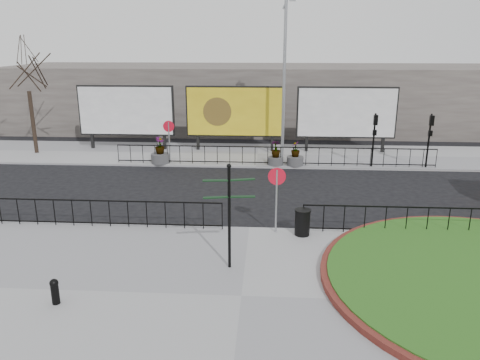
# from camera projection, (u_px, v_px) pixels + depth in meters

# --- Properties ---
(ground) EXTENTS (90.00, 90.00, 0.00)m
(ground) POSITION_uv_depth(u_px,v_px,m) (249.00, 230.00, 17.84)
(ground) COLOR black
(ground) RESTS_ON ground
(pavement_near) EXTENTS (30.00, 10.00, 0.12)m
(pavement_near) POSITION_uv_depth(u_px,v_px,m) (241.00, 298.00, 13.04)
(pavement_near) COLOR gray
(pavement_near) RESTS_ON ground
(pavement_far) EXTENTS (44.00, 6.00, 0.12)m
(pavement_far) POSITION_uv_depth(u_px,v_px,m) (258.00, 155.00, 29.29)
(pavement_far) COLOR gray
(pavement_far) RESTS_ON ground
(railing_near_left) EXTENTS (10.00, 0.10, 1.10)m
(railing_near_left) POSITION_uv_depth(u_px,v_px,m) (91.00, 213.00, 17.72)
(railing_near_left) COLOR black
(railing_near_left) RESTS_ON pavement_near
(railing_near_right) EXTENTS (9.00, 0.10, 1.10)m
(railing_near_right) POSITION_uv_depth(u_px,v_px,m) (428.00, 221.00, 16.97)
(railing_near_right) COLOR black
(railing_near_right) RESTS_ON pavement_near
(railing_far) EXTENTS (18.00, 0.10, 1.10)m
(railing_far) POSITION_uv_depth(u_px,v_px,m) (274.00, 156.00, 26.47)
(railing_far) COLOR black
(railing_far) RESTS_ON pavement_far
(speed_sign_far) EXTENTS (0.64, 0.07, 2.47)m
(speed_sign_far) POSITION_uv_depth(u_px,v_px,m) (169.00, 132.00, 26.58)
(speed_sign_far) COLOR gray
(speed_sign_far) RESTS_ON pavement_far
(speed_sign_near) EXTENTS (0.64, 0.07, 2.47)m
(speed_sign_near) POSITION_uv_depth(u_px,v_px,m) (277.00, 186.00, 16.85)
(speed_sign_near) COLOR gray
(speed_sign_near) RESTS_ON pavement_near
(billboard_left) EXTENTS (6.20, 0.31, 4.10)m
(billboard_left) POSITION_uv_depth(u_px,v_px,m) (126.00, 111.00, 30.00)
(billboard_left) COLOR black
(billboard_left) RESTS_ON pavement_far
(billboard_mid) EXTENTS (6.20, 0.31, 4.10)m
(billboard_mid) POSITION_uv_depth(u_px,v_px,m) (235.00, 112.00, 29.58)
(billboard_mid) COLOR black
(billboard_mid) RESTS_ON pavement_far
(billboard_right) EXTENTS (6.20, 0.31, 4.10)m
(billboard_right) POSITION_uv_depth(u_px,v_px,m) (346.00, 113.00, 29.16)
(billboard_right) COLOR black
(billboard_right) RESTS_ON pavement_far
(lamp_post) EXTENTS (0.74, 0.18, 9.23)m
(lamp_post) POSITION_uv_depth(u_px,v_px,m) (284.00, 79.00, 26.88)
(lamp_post) COLOR gray
(lamp_post) RESTS_ON pavement_far
(signal_pole_a) EXTENTS (0.22, 0.26, 3.00)m
(signal_pole_a) POSITION_uv_depth(u_px,v_px,m) (374.00, 132.00, 25.77)
(signal_pole_a) COLOR black
(signal_pole_a) RESTS_ON pavement_far
(signal_pole_b) EXTENTS (0.22, 0.26, 3.00)m
(signal_pole_b) POSITION_uv_depth(u_px,v_px,m) (430.00, 133.00, 25.59)
(signal_pole_b) COLOR black
(signal_pole_b) RESTS_ON pavement_far
(tree_left) EXTENTS (2.00, 2.00, 7.00)m
(tree_left) POSITION_uv_depth(u_px,v_px,m) (30.00, 97.00, 28.63)
(tree_left) COLOR #2D2119
(tree_left) RESTS_ON pavement_far
(building_backdrop) EXTENTS (40.00, 10.00, 5.00)m
(building_backdrop) POSITION_uv_depth(u_px,v_px,m) (261.00, 97.00, 38.15)
(building_backdrop) COLOR slate
(building_backdrop) RESTS_ON ground
(fingerpost_sign) EXTENTS (1.57, 0.48, 3.35)m
(fingerpost_sign) POSITION_uv_depth(u_px,v_px,m) (229.00, 206.00, 14.10)
(fingerpost_sign) COLOR black
(fingerpost_sign) RESTS_ON pavement_near
(bollard) EXTENTS (0.24, 0.24, 0.73)m
(bollard) POSITION_uv_depth(u_px,v_px,m) (55.00, 290.00, 12.53)
(bollard) COLOR black
(bollard) RESTS_ON pavement_near
(litter_bin) EXTENTS (0.59, 0.59, 0.98)m
(litter_bin) POSITION_uv_depth(u_px,v_px,m) (302.00, 222.00, 16.97)
(litter_bin) COLOR black
(litter_bin) RESTS_ON pavement_near
(planter_a) EXTENTS (1.06, 1.06, 1.53)m
(planter_a) POSITION_uv_depth(u_px,v_px,m) (160.00, 154.00, 26.97)
(planter_a) COLOR #4C4C4F
(planter_a) RESTS_ON pavement_far
(planter_b) EXTENTS (0.86, 0.86, 1.41)m
(planter_b) POSITION_uv_depth(u_px,v_px,m) (276.00, 155.00, 26.57)
(planter_b) COLOR #4C4C4F
(planter_b) RESTS_ON pavement_far
(planter_c) EXTENTS (0.95, 0.95, 1.38)m
(planter_c) POSITION_uv_depth(u_px,v_px,m) (295.00, 157.00, 26.52)
(planter_c) COLOR #4C4C4F
(planter_c) RESTS_ON pavement_far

